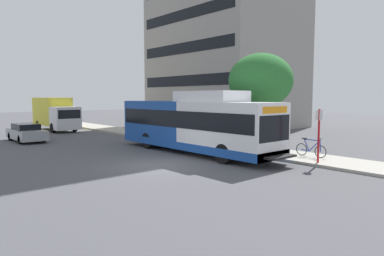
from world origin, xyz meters
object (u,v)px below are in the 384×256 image
(bus_stop_sign_pole, at_px, (319,132))
(bicycle_parked, at_px, (311,149))
(box_truck_background, at_px, (55,113))
(parked_car_far_lane, at_px, (26,133))
(transit_bus, at_px, (194,124))
(street_tree_near_stop, at_px, (261,81))

(bus_stop_sign_pole, xyz_separation_m, bicycle_parked, (1.24, 1.09, -1.09))
(bus_stop_sign_pole, xyz_separation_m, box_truck_background, (-3.39, 26.04, 0.09))
(parked_car_far_lane, bearing_deg, box_truck_background, 56.59)
(bicycle_parked, bearing_deg, bus_stop_sign_pole, -138.63)
(transit_bus, distance_m, parked_car_far_lane, 13.63)
(parked_car_far_lane, bearing_deg, bicycle_parked, -62.64)
(bicycle_parked, relative_size, parked_car_far_lane, 0.39)
(bus_stop_sign_pole, relative_size, parked_car_far_lane, 0.58)
(parked_car_far_lane, bearing_deg, street_tree_near_stop, -55.35)
(bicycle_parked, bearing_deg, box_truck_background, 100.51)
(street_tree_near_stop, relative_size, parked_car_far_lane, 1.30)
(street_tree_near_stop, bearing_deg, bicycle_parked, -97.34)
(parked_car_far_lane, relative_size, box_truck_background, 0.64)
(transit_bus, distance_m, bicycle_parked, 6.69)
(transit_bus, height_order, street_tree_near_stop, street_tree_near_stop)
(bus_stop_sign_pole, height_order, bicycle_parked, bus_stop_sign_pole)
(parked_car_far_lane, xyz_separation_m, box_truck_background, (4.64, 7.04, 1.08))
(parked_car_far_lane, bearing_deg, bus_stop_sign_pole, -67.10)
(box_truck_background, bearing_deg, transit_bus, -85.98)
(bicycle_parked, bearing_deg, street_tree_near_stop, 82.66)
(bus_stop_sign_pole, bearing_deg, bicycle_parked, 41.37)
(bicycle_parked, xyz_separation_m, street_tree_near_stop, (0.49, 3.80, 3.75))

